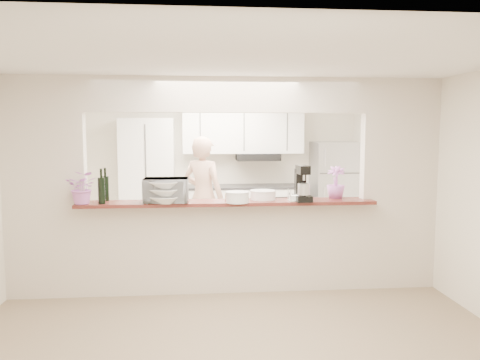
{
  "coord_description": "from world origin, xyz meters",
  "views": [
    {
      "loc": [
        -0.33,
        -5.37,
        1.89
      ],
      "look_at": [
        0.17,
        0.3,
        1.29
      ],
      "focal_mm": 35.0,
      "sensor_mm": 36.0,
      "label": 1
    }
  ],
  "objects": [
    {
      "name": "refrigerator",
      "position": [
        2.05,
        2.65,
        0.85
      ],
      "size": [
        0.75,
        0.7,
        1.7
      ],
      "primitive_type": "cube",
      "color": "#A7A7AB",
      "rests_on": "floor"
    },
    {
      "name": "plate_stack_a",
      "position": [
        0.1,
        -0.19,
        1.15
      ],
      "size": [
        0.27,
        0.27,
        0.12
      ],
      "color": "white",
      "rests_on": "bar_counter"
    },
    {
      "name": "person",
      "position": [
        -0.27,
        1.63,
        0.9
      ],
      "size": [
        0.79,
        0.71,
        1.8
      ],
      "primitive_type": "imported",
      "rotation": [
        0.0,
        0.0,
        2.6
      ],
      "color": "tan",
      "rests_on": "floor"
    },
    {
      "name": "red_bowl",
      "position": [
        0.16,
        0.08,
        1.12
      ],
      "size": [
        0.15,
        0.15,
        0.07
      ],
      "primitive_type": "cylinder",
      "color": "maroon",
      "rests_on": "bar_counter"
    },
    {
      "name": "tile_overlay",
      "position": [
        0.0,
        1.55,
        0.01
      ],
      "size": [
        5.0,
        2.9,
        0.01
      ],
      "primitive_type": "cube",
      "color": "silver",
      "rests_on": "floor"
    },
    {
      "name": "toaster_oven",
      "position": [
        -0.7,
        -0.1,
        1.23
      ],
      "size": [
        0.5,
        0.34,
        0.27
      ],
      "primitive_type": "imported",
      "rotation": [
        0.0,
        0.0,
        -0.02
      ],
      "color": "#A4A4A8",
      "rests_on": "bar_counter"
    },
    {
      "name": "kitchen_cabinets",
      "position": [
        -0.19,
        2.72,
        0.97
      ],
      "size": [
        3.15,
        0.62,
        2.25
      ],
      "color": "white",
      "rests_on": "floor"
    },
    {
      "name": "partition",
      "position": [
        0.0,
        0.0,
        1.48
      ],
      "size": [
        5.0,
        0.15,
        2.5
      ],
      "color": "beige",
      "rests_on": "floor"
    },
    {
      "name": "serving_bowls",
      "position": [
        -0.7,
        -0.17,
        1.21
      ],
      "size": [
        0.42,
        0.42,
        0.24
      ],
      "primitive_type": "imported",
      "rotation": [
        0.0,
        0.0,
        -0.36
      ],
      "color": "white",
      "rests_on": "bar_counter"
    },
    {
      "name": "flower_left",
      "position": [
        -1.6,
        -0.15,
        1.27
      ],
      "size": [
        0.36,
        0.32,
        0.37
      ],
      "primitive_type": "imported",
      "rotation": [
        0.0,
        0.0,
        -0.11
      ],
      "color": "#E87BD2",
      "rests_on": "bar_counter"
    },
    {
      "name": "utensil_caddy",
      "position": [
        0.8,
        -0.15,
        1.18
      ],
      "size": [
        0.23,
        0.15,
        0.21
      ],
      "color": "silver",
      "rests_on": "bar_counter"
    },
    {
      "name": "floor",
      "position": [
        0.0,
        0.0,
        0.0
      ],
      "size": [
        6.0,
        6.0,
        0.0
      ],
      "primitive_type": "plane",
      "color": "gray",
      "rests_on": "ground"
    },
    {
      "name": "bar_counter",
      "position": [
        0.0,
        -0.0,
        0.58
      ],
      "size": [
        3.4,
        0.38,
        1.09
      ],
      "color": "beige",
      "rests_on": "floor"
    },
    {
      "name": "stand_mixer",
      "position": [
        0.85,
        -0.14,
        1.27
      ],
      "size": [
        0.19,
        0.29,
        0.41
      ],
      "color": "black",
      "rests_on": "bar_counter"
    },
    {
      "name": "tan_bowl",
      "position": [
        0.05,
        0.08,
        1.13
      ],
      "size": [
        0.15,
        0.15,
        0.07
      ],
      "primitive_type": "cylinder",
      "color": "beige",
      "rests_on": "bar_counter"
    },
    {
      "name": "wine_bottle_b",
      "position": [
        -1.4,
        0.07,
        1.24
      ],
      "size": [
        0.08,
        0.08,
        0.38
      ],
      "color": "black",
      "rests_on": "bar_counter"
    },
    {
      "name": "plate_stack_b",
      "position": [
        0.42,
        0.03,
        1.14
      ],
      "size": [
        0.31,
        0.31,
        0.11
      ],
      "color": "white",
      "rests_on": "bar_counter"
    },
    {
      "name": "wine_bottle_a",
      "position": [
        -1.4,
        -0.15,
        1.24
      ],
      "size": [
        0.08,
        0.08,
        0.39
      ],
      "color": "black",
      "rests_on": "bar_counter"
    },
    {
      "name": "flower_right",
      "position": [
        1.3,
        0.05,
        1.28
      ],
      "size": [
        0.27,
        0.27,
        0.39
      ],
      "primitive_type": "imported",
      "rotation": [
        0.0,
        0.0,
        -0.31
      ],
      "color": "#A061B5",
      "rests_on": "bar_counter"
    }
  ]
}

